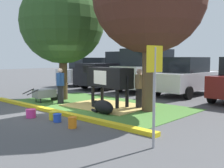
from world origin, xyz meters
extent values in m
plane|color=#4C4C4F|center=(0.00, 0.00, 0.00)|extent=(80.00, 80.00, 0.00)
cube|color=#477A33|center=(0.22, 1.57, 0.01)|extent=(7.57, 4.13, 0.02)
cube|color=yellow|center=(0.22, -0.64, 0.06)|extent=(8.77, 0.24, 0.12)
cube|color=tan|center=(0.72, 1.58, 0.03)|extent=(3.31, 2.55, 0.04)
cylinder|color=#4C3823|center=(-2.08, 1.52, 1.15)|extent=(0.38, 0.38, 2.29)
sphere|color=#2D5123|center=(-2.08, 1.52, 3.66)|extent=(3.89, 3.89, 3.89)
cylinder|color=brown|center=(2.53, 1.87, 1.37)|extent=(0.45, 0.45, 2.74)
cube|color=black|center=(0.65, 1.78, 1.18)|extent=(2.39, 1.11, 0.80)
cube|color=white|center=(0.50, 1.81, 1.18)|extent=(1.02, 0.87, 0.56)
cylinder|color=black|center=(-0.66, 2.03, 1.28)|extent=(0.68, 0.43, 0.58)
cube|color=black|center=(-0.98, 2.09, 1.46)|extent=(0.48, 0.34, 0.32)
cube|color=white|center=(-1.17, 2.12, 1.42)|extent=(0.15, 0.22, 0.20)
cylinder|color=black|center=(-0.25, 1.70, 0.39)|extent=(0.14, 0.14, 0.78)
cylinder|color=black|center=(-0.16, 2.18, 0.39)|extent=(0.14, 0.14, 0.78)
cylinder|color=black|center=(1.45, 1.38, 0.39)|extent=(0.14, 0.14, 0.78)
cylinder|color=black|center=(1.54, 1.87, 0.39)|extent=(0.14, 0.14, 0.78)
cylinder|color=black|center=(1.83, 1.56, 0.93)|extent=(0.06, 0.06, 0.70)
ellipsoid|color=black|center=(1.60, 0.48, 0.24)|extent=(1.19, 0.77, 0.48)
cube|color=black|center=(1.03, 0.65, 0.26)|extent=(0.33, 0.27, 0.22)
cube|color=silver|center=(0.91, 0.69, 0.26)|extent=(0.09, 0.11, 0.16)
cylinder|color=black|center=(1.22, 0.41, 0.06)|extent=(0.36, 0.19, 0.10)
cylinder|color=black|center=(1.93, 2.13, 0.40)|extent=(0.26, 0.26, 0.79)
cylinder|color=#9E7F5B|center=(1.93, 2.13, 1.06)|extent=(0.34, 0.34, 0.54)
sphere|color=beige|center=(1.93, 2.13, 1.44)|extent=(0.21, 0.21, 0.21)
cylinder|color=#9E7F5B|center=(2.05, 1.95, 1.09)|extent=(0.09, 0.09, 0.52)
cylinder|color=#9E7F5B|center=(1.81, 2.32, 1.09)|extent=(0.09, 0.09, 0.52)
cylinder|color=black|center=(-1.20, 0.70, 0.39)|extent=(0.26, 0.26, 0.79)
cylinder|color=#23478C|center=(-1.20, 0.70, 1.06)|extent=(0.34, 0.34, 0.54)
sphere|color=beige|center=(-1.20, 0.70, 1.44)|extent=(0.21, 0.21, 0.21)
cylinder|color=#23478C|center=(-1.35, 0.86, 1.09)|extent=(0.09, 0.09, 0.52)
cylinder|color=#23478C|center=(-1.06, 0.53, 1.09)|extent=(0.09, 0.09, 0.52)
cube|color=gray|center=(-2.09, 0.47, 0.40)|extent=(0.68, 0.95, 0.36)
cylinder|color=black|center=(-2.05, 0.96, 0.18)|extent=(0.13, 0.37, 0.36)
cylinder|color=black|center=(-2.34, 0.19, 0.12)|extent=(0.04, 0.04, 0.24)
cylinder|color=black|center=(-1.90, 0.15, 0.12)|extent=(0.04, 0.04, 0.24)
cylinder|color=black|center=(-2.37, -0.16, 0.52)|extent=(0.09, 0.53, 0.23)
cylinder|color=black|center=(-1.93, -0.20, 0.52)|extent=(0.09, 0.53, 0.23)
cylinder|color=#99999E|center=(4.97, -1.37, 1.09)|extent=(0.06, 0.06, 2.18)
cube|color=yellow|center=(4.97, -1.37, 1.93)|extent=(0.12, 0.44, 0.56)
cylinder|color=#EA3893|center=(0.30, -1.60, 0.13)|extent=(0.32, 0.32, 0.27)
torus|color=#EA3893|center=(0.30, -1.60, 0.27)|extent=(0.34, 0.34, 0.02)
cylinder|color=yellow|center=(1.08, -1.25, 0.12)|extent=(0.30, 0.30, 0.25)
torus|color=yellow|center=(1.08, -1.25, 0.25)|extent=(0.32, 0.32, 0.02)
cylinder|color=blue|center=(1.44, -1.37, 0.12)|extent=(0.25, 0.25, 0.24)
torus|color=blue|center=(1.44, -1.37, 0.24)|extent=(0.27, 0.27, 0.02)
cylinder|color=orange|center=(2.35, -1.51, 0.15)|extent=(0.24, 0.24, 0.30)
torus|color=orange|center=(2.35, -1.51, 0.30)|extent=(0.27, 0.27, 0.02)
cube|color=silver|center=(-6.60, 7.10, 0.77)|extent=(1.91, 4.45, 0.90)
cube|color=black|center=(-6.60, 7.10, 1.62)|extent=(1.64, 2.24, 0.80)
cylinder|color=black|center=(-7.46, 8.55, 0.32)|extent=(0.24, 0.65, 0.64)
cylinder|color=black|center=(-5.66, 8.50, 0.32)|extent=(0.24, 0.65, 0.64)
cylinder|color=black|center=(-7.54, 5.69, 0.32)|extent=(0.24, 0.65, 0.64)
cylinder|color=black|center=(-5.74, 5.64, 0.32)|extent=(0.24, 0.65, 0.64)
cube|color=black|center=(-3.80, 6.99, 0.87)|extent=(2.14, 5.45, 1.10)
cube|color=black|center=(-3.78, 7.94, 1.92)|extent=(1.89, 1.85, 1.00)
cube|color=black|center=(-3.83, 5.78, 1.54)|extent=(1.97, 2.75, 0.24)
cylinder|color=black|center=(-4.76, 8.78, 0.32)|extent=(0.24, 0.65, 0.64)
cylinder|color=black|center=(-2.76, 8.72, 0.32)|extent=(0.24, 0.65, 0.64)
cylinder|color=black|center=(-4.85, 5.27, 0.32)|extent=(0.24, 0.65, 0.64)
cylinder|color=black|center=(-2.85, 5.21, 0.32)|extent=(0.24, 0.65, 0.64)
cube|color=silver|center=(-1.14, 7.04, 0.92)|extent=(2.02, 4.65, 1.20)
cube|color=black|center=(-1.14, 7.04, 2.02)|extent=(1.75, 3.24, 1.00)
cylinder|color=black|center=(-2.05, 8.56, 0.32)|extent=(0.24, 0.65, 0.64)
cylinder|color=black|center=(-0.15, 8.51, 0.32)|extent=(0.24, 0.65, 0.64)
cylinder|color=black|center=(-2.13, 5.57, 0.32)|extent=(0.24, 0.65, 0.64)
cylinder|color=black|center=(-0.23, 5.53, 0.32)|extent=(0.24, 0.65, 0.64)
cube|color=silver|center=(1.42, 6.99, 0.77)|extent=(1.91, 4.45, 0.90)
cube|color=black|center=(1.42, 6.99, 1.62)|extent=(1.64, 2.24, 0.80)
cylinder|color=black|center=(0.56, 8.44, 0.32)|extent=(0.24, 0.65, 0.64)
cylinder|color=black|center=(2.35, 8.40, 0.32)|extent=(0.24, 0.65, 0.64)
cylinder|color=black|center=(0.48, 5.58, 0.32)|extent=(0.24, 0.65, 0.64)
cylinder|color=black|center=(2.28, 5.54, 0.32)|extent=(0.24, 0.65, 0.64)
cylinder|color=black|center=(3.52, 5.28, 0.32)|extent=(0.24, 0.65, 0.64)
camera|label=1|loc=(8.13, -6.12, 1.94)|focal=42.66mm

